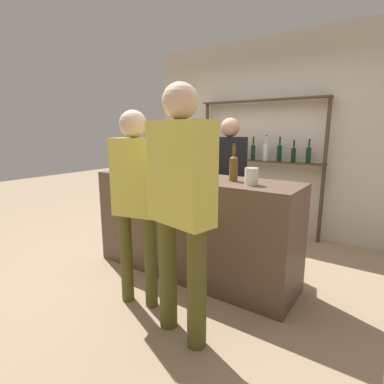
# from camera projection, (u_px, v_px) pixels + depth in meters

# --- Properties ---
(ground_plane) EXTENTS (16.00, 16.00, 0.00)m
(ground_plane) POSITION_uv_depth(u_px,v_px,m) (192.00, 272.00, 3.23)
(ground_plane) COLOR #9E8466
(bar_counter) EXTENTS (2.17, 0.61, 1.04)m
(bar_counter) POSITION_uv_depth(u_px,v_px,m) (192.00, 226.00, 3.13)
(bar_counter) COLOR brown
(bar_counter) RESTS_ON ground_plane
(back_wall) EXTENTS (3.77, 0.12, 2.80)m
(back_wall) POSITION_uv_depth(u_px,v_px,m) (265.00, 137.00, 4.48)
(back_wall) COLOR beige
(back_wall) RESTS_ON ground_plane
(back_shelf) EXTENTS (1.86, 0.18, 1.93)m
(back_shelf) POSITION_uv_depth(u_px,v_px,m) (259.00, 148.00, 4.37)
(back_shelf) COLOR #4C3828
(back_shelf) RESTS_ON ground_plane
(counter_bottle_0) EXTENTS (0.09, 0.09, 0.34)m
(counter_bottle_0) POSITION_uv_depth(u_px,v_px,m) (122.00, 160.00, 3.37)
(counter_bottle_0) COLOR #0F1956
(counter_bottle_0) RESTS_ON bar_counter
(counter_bottle_1) EXTENTS (0.07, 0.07, 0.37)m
(counter_bottle_1) POSITION_uv_depth(u_px,v_px,m) (169.00, 161.00, 3.16)
(counter_bottle_1) COLOR black
(counter_bottle_1) RESTS_ON bar_counter
(counter_bottle_2) EXTENTS (0.08, 0.08, 0.34)m
(counter_bottle_2) POSITION_uv_depth(u_px,v_px,m) (234.00, 167.00, 2.75)
(counter_bottle_2) COLOR brown
(counter_bottle_2) RESTS_ON bar_counter
(wine_glass) EXTENTS (0.08, 0.08, 0.16)m
(wine_glass) POSITION_uv_depth(u_px,v_px,m) (193.00, 167.00, 2.92)
(wine_glass) COLOR silver
(wine_glass) RESTS_ON bar_counter
(cork_jar) EXTENTS (0.12, 0.12, 0.15)m
(cork_jar) POSITION_uv_depth(u_px,v_px,m) (251.00, 177.00, 2.56)
(cork_jar) COLOR silver
(cork_jar) RESTS_ON bar_counter
(server_behind_counter) EXTENTS (0.41, 0.25, 1.65)m
(server_behind_counter) POSITION_uv_depth(u_px,v_px,m) (229.00, 175.00, 3.54)
(server_behind_counter) COLOR black
(server_behind_counter) RESTS_ON ground_plane
(customer_center) EXTENTS (0.41, 0.25, 1.66)m
(customer_center) POSITION_uv_depth(u_px,v_px,m) (136.00, 193.00, 2.47)
(customer_center) COLOR brown
(customer_center) RESTS_ON ground_plane
(customer_right) EXTENTS (0.52, 0.30, 1.81)m
(customer_right) POSITION_uv_depth(u_px,v_px,m) (181.00, 197.00, 2.04)
(customer_right) COLOR brown
(customer_right) RESTS_ON ground_plane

